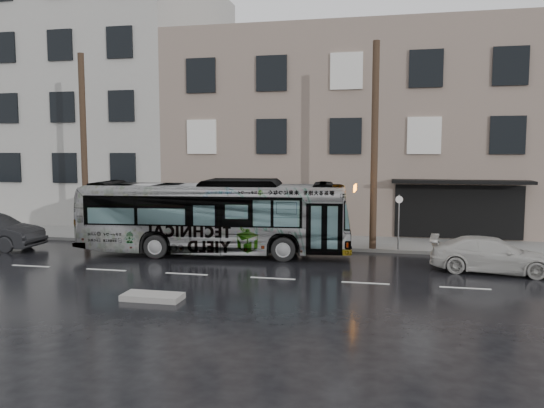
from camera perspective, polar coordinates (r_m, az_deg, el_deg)
The scene contains 10 objects.
ground at distance 21.91m, azimuth -6.81°, elevation -6.03°, with size 120.00×120.00×0.00m, color black.
sidewalk at distance 26.50m, azimuth -3.38°, elevation -3.79°, with size 90.00×3.60×0.15m, color gray.
building_taupe at distance 33.07m, azimuth 8.69°, elevation 7.47°, with size 20.00×12.00×11.00m, color gray.
building_grey at distance 42.73m, azimuth -24.16°, elevation 9.98°, with size 26.00×15.00×16.00m, color #A9A79F.
utility_pole_front at distance 23.60m, azimuth 10.96°, elevation 6.11°, with size 0.30×0.30×9.00m, color #3E2D1F.
utility_pole_rear at distance 27.68m, azimuth -19.58°, elevation 5.81°, with size 0.30×0.30×9.00m, color #3E2D1F.
sign_post at distance 23.81m, azimuth 13.46°, elevation -1.91°, with size 0.06×0.06×2.40m, color slate.
bus at distance 22.91m, azimuth -6.15°, elevation -1.40°, with size 2.72×11.64×3.24m, color #B2B2B2.
white_sedan at distance 21.16m, azimuth 22.62°, elevation -5.08°, with size 1.79×4.41×1.28m, color #B2B0A9.
slush_pile at distance 16.51m, azimuth -12.72°, elevation -9.71°, with size 1.80×0.80×0.18m, color gray.
Camera 1 is at (6.97, -20.30, 4.43)m, focal length 35.00 mm.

